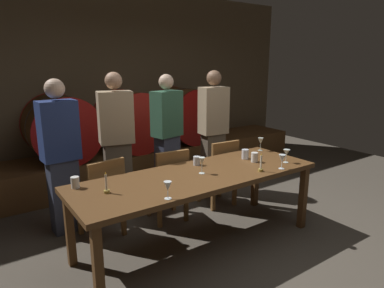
% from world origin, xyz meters
% --- Properties ---
extents(ground_plane, '(9.25, 9.25, 0.00)m').
position_xyz_m(ground_plane, '(0.00, 0.00, 0.00)').
color(ground_plane, '#4C443A').
extents(back_wall, '(7.12, 0.24, 2.97)m').
position_xyz_m(back_wall, '(0.00, 3.16, 1.49)').
color(back_wall, brown).
rests_on(back_wall, ground).
extents(barrel_shelf, '(6.41, 0.90, 0.48)m').
position_xyz_m(barrel_shelf, '(0.00, 2.61, 0.24)').
color(barrel_shelf, brown).
rests_on(barrel_shelf, ground).
extents(wine_barrel_left, '(0.94, 0.85, 0.94)m').
position_xyz_m(wine_barrel_left, '(-1.02, 2.61, 0.94)').
color(wine_barrel_left, '#513319').
rests_on(wine_barrel_left, barrel_shelf).
extents(wine_barrel_center, '(0.94, 0.85, 0.94)m').
position_xyz_m(wine_barrel_center, '(0.02, 2.61, 0.94)').
color(wine_barrel_center, brown).
rests_on(wine_barrel_center, barrel_shelf).
extents(wine_barrel_right, '(0.94, 0.85, 0.94)m').
position_xyz_m(wine_barrel_right, '(1.04, 2.61, 0.94)').
color(wine_barrel_right, brown).
rests_on(wine_barrel_right, barrel_shelf).
extents(dining_table, '(2.52, 0.86, 0.77)m').
position_xyz_m(dining_table, '(-0.30, 0.32, 0.70)').
color(dining_table, brown).
rests_on(dining_table, ground).
extents(chair_left, '(0.45, 0.45, 0.88)m').
position_xyz_m(chair_left, '(-1.04, 1.01, 0.49)').
color(chair_left, brown).
rests_on(chair_left, ground).
extents(chair_center, '(0.44, 0.44, 0.88)m').
position_xyz_m(chair_center, '(-0.27, 0.94, 0.49)').
color(chair_center, brown).
rests_on(chair_center, ground).
extents(chair_right, '(0.43, 0.43, 0.88)m').
position_xyz_m(chair_right, '(0.50, 0.95, 0.49)').
color(chair_right, brown).
rests_on(chair_right, ground).
extents(guest_far_left, '(0.39, 0.26, 1.68)m').
position_xyz_m(guest_far_left, '(-1.33, 1.40, 0.86)').
color(guest_far_left, '#33384C').
rests_on(guest_far_left, ground).
extents(guest_center_left, '(0.42, 0.32, 1.74)m').
position_xyz_m(guest_center_left, '(-0.71, 1.37, 0.89)').
color(guest_center_left, brown).
rests_on(guest_center_left, ground).
extents(guest_center_right, '(0.42, 0.31, 1.69)m').
position_xyz_m(guest_center_right, '(0.09, 1.57, 0.86)').
color(guest_center_right, '#33384C').
rests_on(guest_center_right, ground).
extents(guest_far_right, '(0.40, 0.28, 1.73)m').
position_xyz_m(guest_far_right, '(0.79, 1.46, 0.89)').
color(guest_far_right, brown).
rests_on(guest_far_right, ground).
extents(candle_left, '(0.05, 0.05, 0.19)m').
position_xyz_m(candle_left, '(-1.23, 0.36, 0.82)').
color(candle_left, olive).
rests_on(candle_left, dining_table).
extents(candle_right, '(0.05, 0.05, 0.19)m').
position_xyz_m(candle_right, '(0.26, 0.03, 0.82)').
color(candle_right, olive).
rests_on(candle_right, dining_table).
extents(wine_glass_far_left, '(0.07, 0.07, 0.15)m').
position_xyz_m(wine_glass_far_left, '(-0.87, -0.04, 0.87)').
color(wine_glass_far_left, white).
rests_on(wine_glass_far_left, dining_table).
extents(wine_glass_left, '(0.06, 0.06, 0.17)m').
position_xyz_m(wine_glass_left, '(-0.26, 0.31, 0.89)').
color(wine_glass_left, silver).
rests_on(wine_glass_left, dining_table).
extents(wine_glass_center, '(0.07, 0.07, 0.15)m').
position_xyz_m(wine_glass_center, '(0.50, -0.04, 0.87)').
color(wine_glass_center, white).
rests_on(wine_glass_center, dining_table).
extents(wine_glass_right, '(0.07, 0.07, 0.15)m').
position_xyz_m(wine_glass_right, '(0.72, 0.09, 0.88)').
color(wine_glass_right, silver).
rests_on(wine_glass_right, dining_table).
extents(wine_glass_far_right, '(0.07, 0.07, 0.16)m').
position_xyz_m(wine_glass_far_right, '(0.86, 0.61, 0.88)').
color(wine_glass_far_right, silver).
rests_on(wine_glass_far_right, dining_table).
extents(cup_far_left, '(0.07, 0.07, 0.10)m').
position_xyz_m(cup_far_left, '(-1.41, 0.63, 0.82)').
color(cup_far_left, white).
rests_on(cup_far_left, dining_table).
extents(cup_center_left, '(0.07, 0.07, 0.10)m').
position_xyz_m(cup_center_left, '(-0.14, 0.57, 0.81)').
color(cup_center_left, silver).
rests_on(cup_center_left, dining_table).
extents(cup_center_right, '(0.07, 0.07, 0.11)m').
position_xyz_m(cup_center_right, '(0.45, 0.30, 0.82)').
color(cup_center_right, white).
rests_on(cup_center_right, dining_table).
extents(cup_far_right, '(0.08, 0.08, 0.11)m').
position_xyz_m(cup_far_right, '(0.45, 0.45, 0.82)').
color(cup_far_right, silver).
rests_on(cup_far_right, dining_table).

